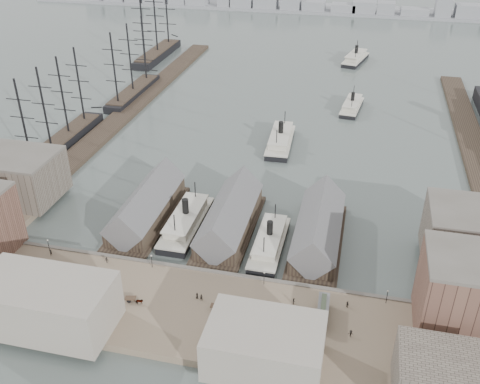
% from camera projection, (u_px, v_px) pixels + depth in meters
% --- Properties ---
extents(ground, '(900.00, 900.00, 0.00)m').
position_uv_depth(ground, '(214.00, 265.00, 144.73)').
color(ground, '#4A5653').
rests_on(ground, ground).
extents(quay, '(180.00, 30.00, 2.00)m').
position_uv_depth(quay, '(192.00, 313.00, 127.41)').
color(quay, '#776550').
rests_on(quay, ground).
extents(seawall, '(180.00, 1.20, 2.30)m').
position_uv_depth(seawall, '(209.00, 274.00, 139.78)').
color(seawall, '#59544C').
rests_on(seawall, ground).
extents(west_wharf, '(10.00, 220.00, 1.60)m').
position_uv_depth(west_wharf, '(130.00, 109.00, 242.01)').
color(west_wharf, '#2D231C').
rests_on(west_wharf, ground).
extents(east_wharf, '(10.00, 180.00, 1.60)m').
position_uv_depth(east_wharf, '(474.00, 151.00, 204.41)').
color(east_wharf, '#2D231C').
rests_on(east_wharf, ground).
extents(ferry_shed_west, '(14.00, 42.00, 12.60)m').
position_uv_depth(ferry_shed_west, '(147.00, 207.00, 161.79)').
color(ferry_shed_west, '#2D231C').
rests_on(ferry_shed_west, ground).
extents(ferry_shed_center, '(14.00, 42.00, 12.60)m').
position_uv_depth(ferry_shed_center, '(230.00, 218.00, 156.59)').
color(ferry_shed_center, '#2D231C').
rests_on(ferry_shed_center, ground).
extents(ferry_shed_east, '(14.00, 42.00, 12.60)m').
position_uv_depth(ferry_shed_east, '(318.00, 229.00, 151.39)').
color(ferry_shed_east, '#2D231C').
rests_on(ferry_shed_east, ground).
extents(warehouse_west_back, '(26.00, 20.00, 14.00)m').
position_uv_depth(warehouse_west_back, '(17.00, 177.00, 169.33)').
color(warehouse_west_back, '#60564C').
rests_on(warehouse_west_back, west_land).
extents(street_bldg_center, '(24.00, 16.00, 10.00)m').
position_uv_depth(street_bldg_center, '(265.00, 346.00, 110.30)').
color(street_bldg_center, gray).
rests_on(street_bldg_center, quay).
extents(street_bldg_west, '(30.00, 16.00, 12.00)m').
position_uv_depth(street_bldg_west, '(46.00, 304.00, 119.80)').
color(street_bldg_west, gray).
rests_on(street_bldg_west, quay).
extents(street_bldg_east, '(18.00, 14.00, 11.00)m').
position_uv_depth(street_bldg_east, '(443.00, 379.00, 102.21)').
color(street_bldg_east, '#60564C').
rests_on(street_bldg_east, quay).
extents(lamp_post_far_w, '(0.44, 0.44, 3.92)m').
position_uv_depth(lamp_post_far_w, '(48.00, 243.00, 145.47)').
color(lamp_post_far_w, black).
rests_on(lamp_post_far_w, quay).
extents(lamp_post_near_w, '(0.44, 0.44, 3.92)m').
position_uv_depth(lamp_post_near_w, '(151.00, 259.00, 139.47)').
color(lamp_post_near_w, black).
rests_on(lamp_post_near_w, quay).
extents(lamp_post_near_e, '(0.44, 0.44, 3.92)m').
position_uv_depth(lamp_post_near_e, '(264.00, 276.00, 133.47)').
color(lamp_post_near_e, black).
rests_on(lamp_post_near_e, quay).
extents(lamp_post_far_e, '(0.44, 0.44, 3.92)m').
position_uv_depth(lamp_post_far_e, '(387.00, 294.00, 127.47)').
color(lamp_post_far_e, black).
rests_on(lamp_post_far_e, quay).
extents(far_shore, '(500.00, 40.00, 15.72)m').
position_uv_depth(far_shore, '(326.00, 7.00, 424.15)').
color(far_shore, gray).
rests_on(far_shore, ground).
extents(ferry_docked_west, '(8.89, 29.64, 10.58)m').
position_uv_depth(ferry_docked_west, '(186.00, 221.00, 159.03)').
color(ferry_docked_west, black).
rests_on(ferry_docked_west, ground).
extents(ferry_docked_east, '(8.01, 26.69, 9.53)m').
position_uv_depth(ferry_docked_east, '(269.00, 242.00, 150.35)').
color(ferry_docked_east, black).
rests_on(ferry_docked_east, ground).
extents(ferry_open_near, '(10.38, 30.09, 10.60)m').
position_uv_depth(ferry_open_near, '(280.00, 140.00, 209.20)').
color(ferry_open_near, black).
rests_on(ferry_open_near, ground).
extents(ferry_open_mid, '(10.17, 25.33, 8.80)m').
position_uv_depth(ferry_open_mid, '(352.00, 105.00, 242.31)').
color(ferry_open_mid, black).
rests_on(ferry_open_mid, ground).
extents(ferry_open_far, '(14.91, 29.91, 10.25)m').
position_uv_depth(ferry_open_far, '(356.00, 58.00, 306.39)').
color(ferry_open_far, black).
rests_on(ferry_open_far, ground).
extents(sailing_ship_near, '(8.25, 56.80, 33.90)m').
position_uv_depth(sailing_ship_near, '(61.00, 141.00, 208.28)').
color(sailing_ship_near, black).
rests_on(sailing_ship_near, ground).
extents(sailing_ship_mid, '(8.42, 48.65, 34.62)m').
position_uv_depth(sailing_ship_mid, '(133.00, 91.00, 257.25)').
color(sailing_ship_mid, black).
rests_on(sailing_ship_mid, ground).
extents(sailing_ship_far, '(9.79, 54.40, 40.25)m').
position_uv_depth(sailing_ship_far, '(158.00, 53.00, 314.35)').
color(sailing_ship_far, black).
rests_on(sailing_ship_far, ground).
extents(tram, '(2.87, 10.02, 3.54)m').
position_uv_depth(tram, '(323.00, 312.00, 123.54)').
color(tram, black).
rests_on(tram, quay).
extents(horse_cart_left, '(4.67, 3.44, 1.52)m').
position_uv_depth(horse_cart_left, '(42.00, 270.00, 138.65)').
color(horse_cart_left, black).
rests_on(horse_cart_left, quay).
extents(horse_cart_center, '(5.01, 2.23, 1.64)m').
position_uv_depth(horse_cart_center, '(137.00, 301.00, 128.26)').
color(horse_cart_center, black).
rests_on(horse_cart_center, quay).
extents(horse_cart_right, '(4.55, 1.59, 1.44)m').
position_uv_depth(horse_cart_right, '(223.00, 308.00, 126.22)').
color(horse_cart_right, black).
rests_on(horse_cart_right, quay).
extents(pedestrian_0, '(0.61, 0.75, 1.82)m').
position_uv_depth(pedestrian_0, '(51.00, 253.00, 144.82)').
color(pedestrian_0, black).
rests_on(pedestrian_0, quay).
extents(pedestrian_1, '(0.74, 0.89, 1.65)m').
position_uv_depth(pedestrian_1, '(44.00, 273.00, 137.27)').
color(pedestrian_1, black).
rests_on(pedestrian_1, quay).
extents(pedestrian_2, '(1.17, 0.78, 1.68)m').
position_uv_depth(pedestrian_2, '(107.00, 260.00, 142.07)').
color(pedestrian_2, black).
rests_on(pedestrian_2, quay).
extents(pedestrian_3, '(0.86, 1.14, 1.80)m').
position_uv_depth(pedestrian_3, '(116.00, 300.00, 128.30)').
color(pedestrian_3, black).
rests_on(pedestrian_3, quay).
extents(pedestrian_4, '(0.94, 0.87, 1.62)m').
position_uv_depth(pedestrian_4, '(197.00, 296.00, 129.89)').
color(pedestrian_4, black).
rests_on(pedestrian_4, quay).
extents(pedestrian_5, '(0.67, 0.50, 1.79)m').
position_uv_depth(pedestrian_5, '(201.00, 297.00, 129.22)').
color(pedestrian_5, black).
rests_on(pedestrian_5, quay).
extents(pedestrian_6, '(0.67, 0.84, 1.66)m').
position_uv_depth(pedestrian_6, '(294.00, 301.00, 128.23)').
color(pedestrian_6, black).
rests_on(pedestrian_6, quay).
extents(pedestrian_7, '(1.16, 0.70, 1.75)m').
position_uv_depth(pedestrian_7, '(351.00, 333.00, 118.94)').
color(pedestrian_7, black).
rests_on(pedestrian_7, quay).
extents(pedestrian_8, '(0.94, 1.10, 1.76)m').
position_uv_depth(pedestrian_8, '(347.00, 304.00, 127.14)').
color(pedestrian_8, black).
rests_on(pedestrian_8, quay).
extents(pedestrian_9, '(0.89, 0.59, 1.79)m').
position_uv_depth(pedestrian_9, '(459.00, 358.00, 112.67)').
color(pedestrian_9, black).
rests_on(pedestrian_9, quay).
extents(pedestrian_10, '(0.65, 0.75, 1.71)m').
position_uv_depth(pedestrian_10, '(92.00, 308.00, 126.17)').
color(pedestrian_10, black).
rests_on(pedestrian_10, quay).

